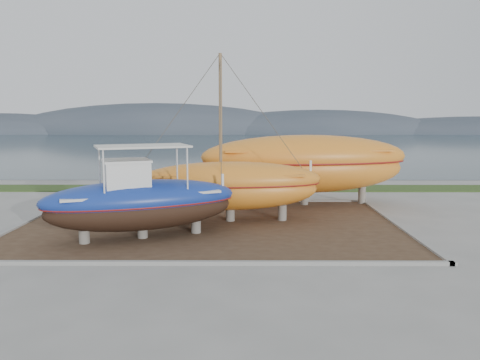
# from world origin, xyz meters

# --- Properties ---
(ground) EXTENTS (140.00, 140.00, 0.00)m
(ground) POSITION_xyz_m (0.00, 0.00, 0.00)
(ground) COLOR gray
(ground) RESTS_ON ground
(dirt_patch) EXTENTS (18.00, 12.00, 0.06)m
(dirt_patch) POSITION_xyz_m (0.00, 4.00, 0.03)
(dirt_patch) COLOR #422D1E
(dirt_patch) RESTS_ON ground
(curb_frame) EXTENTS (18.60, 12.60, 0.15)m
(curb_frame) POSITION_xyz_m (0.00, 4.00, 0.07)
(curb_frame) COLOR gray
(curb_frame) RESTS_ON ground
(grass_strip) EXTENTS (44.00, 3.00, 0.08)m
(grass_strip) POSITION_xyz_m (0.00, 15.50, 0.04)
(grass_strip) COLOR #284219
(grass_strip) RESTS_ON ground
(sea) EXTENTS (260.00, 100.00, 0.04)m
(sea) POSITION_xyz_m (0.00, 70.00, 0.00)
(sea) COLOR #1C3139
(sea) RESTS_ON ground
(mountain_ridge) EXTENTS (200.00, 36.00, 20.00)m
(mountain_ridge) POSITION_xyz_m (0.00, 125.00, 0.00)
(mountain_ridge) COLOR #333D49
(mountain_ridge) RESTS_ON ground
(blue_caique) EXTENTS (8.73, 5.51, 4.02)m
(blue_caique) POSITION_xyz_m (-2.74, 1.47, 2.07)
(blue_caique) COLOR navy
(blue_caique) RESTS_ON dirt_patch
(white_dinghy) EXTENTS (4.72, 3.24, 1.33)m
(white_dinghy) POSITION_xyz_m (-6.00, 5.46, 0.72)
(white_dinghy) COLOR silver
(white_dinghy) RESTS_ON dirt_patch
(orange_sailboat) EXTENTS (9.31, 3.28, 8.25)m
(orange_sailboat) POSITION_xyz_m (0.99, 4.78, 4.18)
(orange_sailboat) COLOR orange
(orange_sailboat) RESTS_ON dirt_patch
(orange_bare_hull) EXTENTS (12.63, 5.07, 4.03)m
(orange_bare_hull) POSITION_xyz_m (5.32, 9.15, 2.07)
(orange_bare_hull) COLOR orange
(orange_bare_hull) RESTS_ON dirt_patch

